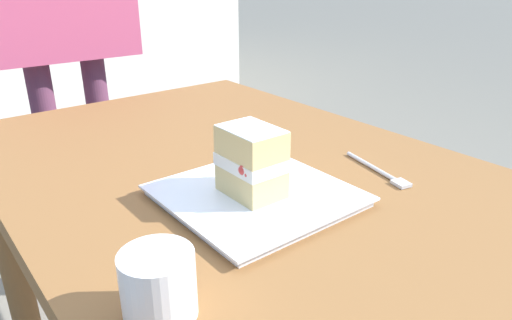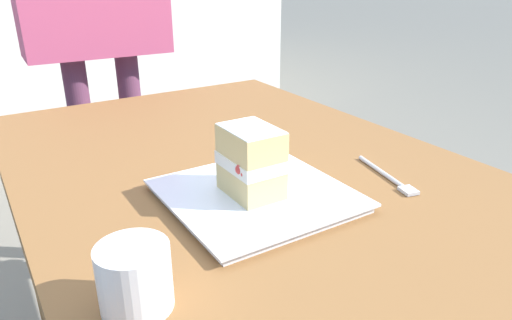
# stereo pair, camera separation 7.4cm
# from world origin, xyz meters

# --- Properties ---
(patio_table) EXTENTS (1.30, 0.80, 0.77)m
(patio_table) POSITION_xyz_m (0.00, 0.00, 0.65)
(patio_table) COLOR brown
(patio_table) RESTS_ON ground
(dessert_plate) EXTENTS (0.28, 0.28, 0.02)m
(dessert_plate) POSITION_xyz_m (-0.08, 0.06, 0.78)
(dessert_plate) COLOR white
(dessert_plate) RESTS_ON patio_table
(cake_slice) EXTENTS (0.10, 0.08, 0.11)m
(cake_slice) POSITION_xyz_m (-0.08, 0.07, 0.84)
(cake_slice) COLOR #E0C17A
(cake_slice) RESTS_ON dessert_plate
(dessert_fork) EXTENTS (0.17, 0.05, 0.01)m
(dessert_fork) POSITION_xyz_m (-0.14, -0.19, 0.77)
(dessert_fork) COLOR silver
(dessert_fork) RESTS_ON patio_table
(coffee_cup) EXTENTS (0.08, 0.08, 0.08)m
(coffee_cup) POSITION_xyz_m (-0.23, 0.31, 0.81)
(coffee_cup) COLOR white
(coffee_cup) RESTS_ON patio_table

